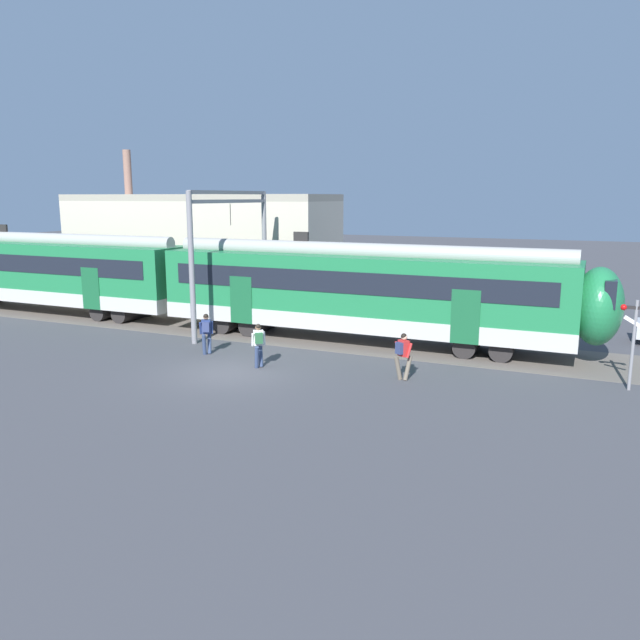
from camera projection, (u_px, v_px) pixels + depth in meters
ground_plane at (229, 373)px, 22.54m from camera, size 160.00×160.00×0.00m
track_bed at (155, 322)px, 31.77m from camera, size 80.00×4.40×0.01m
commuter_train at (194, 280)px, 30.35m from camera, size 38.05×3.07×4.73m
pedestrian_navy at (206, 330)px, 24.99m from camera, size 0.51×0.71×1.67m
pedestrian_white at (259, 342)px, 23.03m from camera, size 0.51×0.71×1.67m
pedestrian_red at (403, 352)px, 21.45m from camera, size 0.67×0.55×1.67m
catenary_gantry at (231, 239)px, 29.09m from camera, size 0.24×6.64×6.53m
crossing_signal at (634, 330)px, 20.14m from camera, size 0.96×0.22×3.00m
background_building at (198, 247)px, 38.83m from camera, size 17.43×5.00×9.20m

